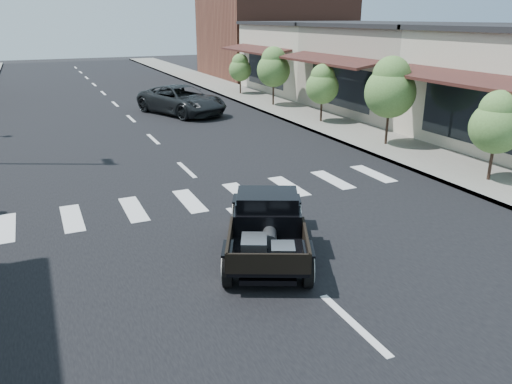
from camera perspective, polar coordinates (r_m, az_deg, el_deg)
name	(u,v)px	position (r m, az deg, el deg)	size (l,w,h in m)	color
ground	(276,254)	(11.25, 2.35, -7.05)	(120.00, 120.00, 0.00)	black
road	(139,126)	(24.93, -13.23, 7.33)	(14.00, 80.00, 0.02)	black
road_markings	(165,150)	(20.17, -10.38, 4.70)	(12.00, 60.00, 0.06)	silver
sidewalk_right	(294,112)	(27.75, 4.40, 9.11)	(3.00, 80.00, 0.15)	gray
storefront_mid	(417,70)	(29.55, 17.92, 13.15)	(10.00, 9.00, 4.50)	#A69A8B
storefront_far	(329,58)	(36.74, 8.39, 14.91)	(10.00, 9.00, 4.50)	#BEB2A0
far_building_right	(274,35)	(45.66, 2.05, 17.51)	(11.00, 10.00, 7.00)	brown
small_tree_a	(495,138)	(17.07, 25.63, 5.61)	(1.62, 1.62, 2.69)	#4E7837
small_tree_b	(389,103)	(20.63, 14.97, 9.85)	(1.99, 1.99, 3.32)	#4E7837
small_tree_c	(322,94)	(24.76, 7.54, 11.03)	(1.59, 1.59, 2.65)	#4E7837
small_tree_d	(273,77)	(29.41, 2.00, 13.00)	(1.90, 1.90, 3.16)	#4E7837
small_tree_e	(240,74)	(34.01, -1.82, 13.29)	(1.48, 1.48, 2.47)	#4E7837
hotrod_pickup	(267,224)	(10.96, 1.29, -3.72)	(1.90, 4.08, 1.41)	black
second_car	(182,100)	(27.55, -8.48, 10.32)	(2.51, 5.45, 1.51)	black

